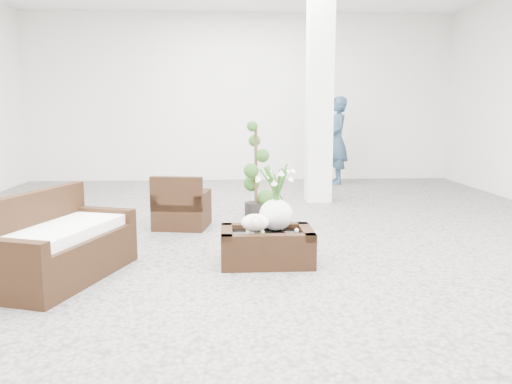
{
  "coord_description": "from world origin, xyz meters",
  "views": [
    {
      "loc": [
        -0.33,
        -5.7,
        1.52
      ],
      "look_at": [
        0.0,
        -0.1,
        0.62
      ],
      "focal_mm": 36.56,
      "sensor_mm": 36.0,
      "label": 1
    }
  ],
  "objects": [
    {
      "name": "coffee_table",
      "position": [
        0.07,
        -0.71,
        0.16
      ],
      "size": [
        0.9,
        0.6,
        0.31
      ],
      "primitive_type": "cube",
      "color": "#311C0E",
      "rests_on": "ground"
    },
    {
      "name": "planter_narcissus",
      "position": [
        0.17,
        -0.61,
        0.71
      ],
      "size": [
        0.44,
        0.44,
        0.8
      ],
      "primitive_type": null,
      "color": "white",
      "rests_on": "coffee_table"
    },
    {
      "name": "tealight",
      "position": [
        0.37,
        -0.69,
        0.33
      ],
      "size": [
        0.04,
        0.04,
        0.03
      ],
      "primitive_type": "cylinder",
      "color": "white",
      "rests_on": "coffee_table"
    },
    {
      "name": "shopper",
      "position": [
        1.93,
        4.77,
        0.88
      ],
      "size": [
        0.42,
        0.65,
        1.77
      ],
      "primitive_type": "imported",
      "rotation": [
        0.0,
        0.0,
        -1.57
      ],
      "color": "navy",
      "rests_on": "ground"
    },
    {
      "name": "loveseat",
      "position": [
        -1.8,
        -1.08,
        0.39
      ],
      "size": [
        1.13,
        1.61,
        0.78
      ],
      "primitive_type": "cube",
      "rotation": [
        0.0,
        0.0,
        1.25
      ],
      "color": "#311C0E",
      "rests_on": "ground"
    },
    {
      "name": "ground",
      "position": [
        0.0,
        0.0,
        0.0
      ],
      "size": [
        11.0,
        11.0,
        0.0
      ],
      "primitive_type": "plane",
      "color": "gray",
      "rests_on": "ground"
    },
    {
      "name": "sheep_figurine",
      "position": [
        -0.05,
        -0.81,
        0.42
      ],
      "size": [
        0.28,
        0.23,
        0.21
      ],
      "primitive_type": "ellipsoid",
      "color": "white",
      "rests_on": "coffee_table"
    },
    {
      "name": "armchair",
      "position": [
        -0.89,
        0.95,
        0.35
      ],
      "size": [
        0.75,
        0.73,
        0.69
      ],
      "primitive_type": "cube",
      "rotation": [
        0.0,
        0.0,
        2.97
      ],
      "color": "#311C0E",
      "rests_on": "ground"
    },
    {
      "name": "column",
      "position": [
        1.2,
        2.8,
        1.75
      ],
      "size": [
        0.4,
        0.4,
        3.5
      ],
      "primitive_type": "cube",
      "color": "white",
      "rests_on": "ground"
    },
    {
      "name": "topiary",
      "position": [
        0.09,
        1.52,
        0.66
      ],
      "size": [
        0.35,
        0.35,
        1.33
      ],
      "primitive_type": null,
      "color": "#244A18",
      "rests_on": "ground"
    }
  ]
}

